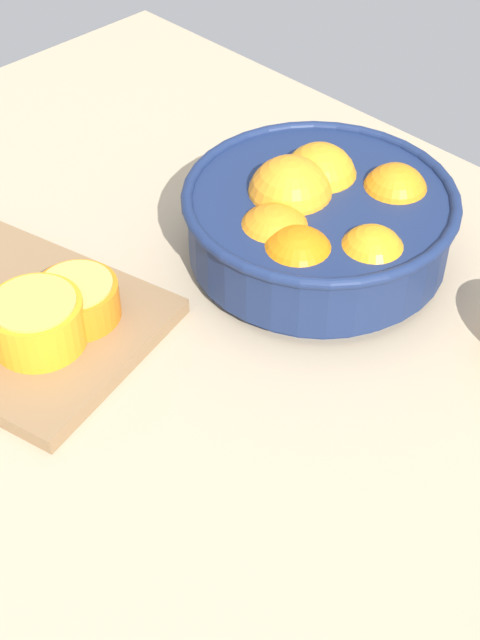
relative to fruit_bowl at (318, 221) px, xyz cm
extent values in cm
cube|color=tan|center=(5.09, -20.56, -6.63)|extent=(128.84, 95.38, 3.00)
cylinder|color=navy|center=(-0.16, 0.37, -4.53)|extent=(24.50, 24.50, 1.20)
cylinder|color=navy|center=(-0.16, 0.37, -0.59)|extent=(26.63, 26.63, 6.68)
torus|color=navy|center=(-0.16, 0.37, 2.75)|extent=(27.83, 27.83, 1.20)
sphere|color=orange|center=(8.36, -2.00, 1.07)|extent=(6.69, 6.69, 6.69)
sphere|color=orange|center=(3.95, 7.05, 1.51)|extent=(6.92, 6.92, 6.92)
sphere|color=orange|center=(-3.35, 4.82, 0.13)|extent=(6.85, 6.85, 6.85)
sphere|color=orange|center=(-3.01, 3.40, 1.87)|extent=(7.88, 7.88, 7.88)
sphere|color=orange|center=(-2.87, -1.17, 2.04)|extent=(8.62, 8.62, 8.62)
sphere|color=orange|center=(-0.31, -6.10, 0.40)|extent=(8.00, 8.00, 8.00)
sphere|color=orange|center=(3.61, -7.08, 0.42)|extent=(7.84, 7.84, 7.84)
cube|color=olive|center=(-15.03, -28.31, -4.30)|extent=(33.31, 27.25, 1.65)
cylinder|color=orange|center=(-8.79, -28.29, -1.20)|extent=(8.72, 8.72, 4.57)
cylinder|color=#F5AC4D|center=(-8.79, -28.29, 1.24)|extent=(7.68, 7.68, 0.30)
cylinder|color=orange|center=(-8.98, -23.58, -1.62)|extent=(7.83, 7.83, 3.71)
cylinder|color=#F8AD54|center=(-8.98, -23.58, 0.38)|extent=(6.89, 6.89, 0.30)
ellipsoid|color=silver|center=(-13.12, 20.98, -4.63)|extent=(2.86, 3.60, 1.00)
cylinder|color=silver|center=(-11.49, 13.34, -4.78)|extent=(3.28, 12.30, 0.70)
camera|label=1|loc=(46.31, -57.04, 54.51)|focal=50.41mm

